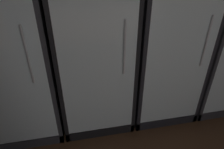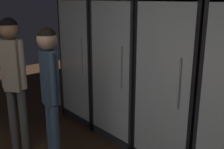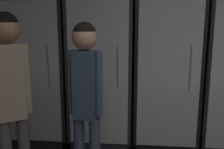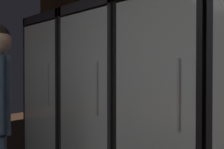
# 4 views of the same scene
# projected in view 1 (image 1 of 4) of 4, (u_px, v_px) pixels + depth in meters

# --- Properties ---
(cooler_left) EXTENTS (0.77, 0.59, 1.92)m
(cooler_left) POSITION_uv_depth(u_px,v_px,m) (11.00, 55.00, 1.81)
(cooler_left) COLOR #2B2B30
(cooler_left) RESTS_ON ground
(cooler_center) EXTENTS (0.77, 0.59, 1.92)m
(cooler_center) POSITION_uv_depth(u_px,v_px,m) (94.00, 48.00, 1.94)
(cooler_center) COLOR black
(cooler_center) RESTS_ON ground
(cooler_right) EXTENTS (0.77, 0.59, 1.92)m
(cooler_right) POSITION_uv_depth(u_px,v_px,m) (166.00, 43.00, 2.08)
(cooler_right) COLOR black
(cooler_right) RESTS_ON ground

